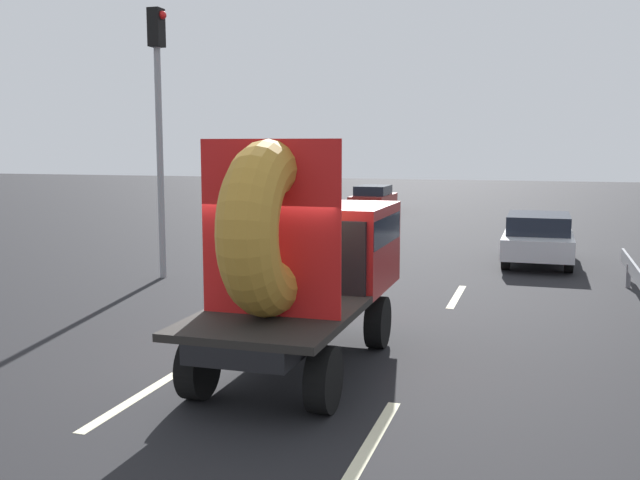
% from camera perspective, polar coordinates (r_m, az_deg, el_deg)
% --- Properties ---
extents(ground_plane, '(120.00, 120.00, 0.00)m').
position_cam_1_polar(ground_plane, '(10.84, -3.71, -10.08)').
color(ground_plane, black).
extents(flatbed_truck, '(2.02, 4.91, 3.35)m').
position_cam_1_polar(flatbed_truck, '(10.80, -1.03, -1.11)').
color(flatbed_truck, black).
rests_on(flatbed_truck, ground_plane).
extents(distant_sedan, '(1.82, 4.24, 1.38)m').
position_cam_1_polar(distant_sedan, '(20.96, 16.78, 0.24)').
color(distant_sedan, black).
rests_on(distant_sedan, ground_plane).
extents(traffic_light, '(0.42, 0.36, 6.49)m').
position_cam_1_polar(traffic_light, '(18.20, -12.57, 10.18)').
color(traffic_light, gray).
rests_on(traffic_light, ground_plane).
extents(lane_dash_left_near, '(0.16, 2.32, 0.01)m').
position_cam_1_polar(lane_dash_left_near, '(9.87, -14.48, -12.07)').
color(lane_dash_left_near, beige).
rests_on(lane_dash_left_near, ground_plane).
extents(lane_dash_left_far, '(0.16, 2.14, 0.01)m').
position_cam_1_polar(lane_dash_left_far, '(16.56, -0.62, -3.89)').
color(lane_dash_left_far, beige).
rests_on(lane_dash_left_far, ground_plane).
extents(lane_dash_right_near, '(0.16, 2.68, 0.01)m').
position_cam_1_polar(lane_dash_right_near, '(8.29, 3.98, -15.71)').
color(lane_dash_right_near, beige).
rests_on(lane_dash_right_near, ground_plane).
extents(lane_dash_right_far, '(0.16, 2.49, 0.01)m').
position_cam_1_polar(lane_dash_right_far, '(16.06, 10.70, -4.38)').
color(lane_dash_right_far, beige).
rests_on(lane_dash_right_far, ground_plane).
extents(oncoming_car, '(1.67, 3.90, 1.27)m').
position_cam_1_polar(oncoming_car, '(36.26, 4.21, 3.37)').
color(oncoming_car, black).
rests_on(oncoming_car, ground_plane).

